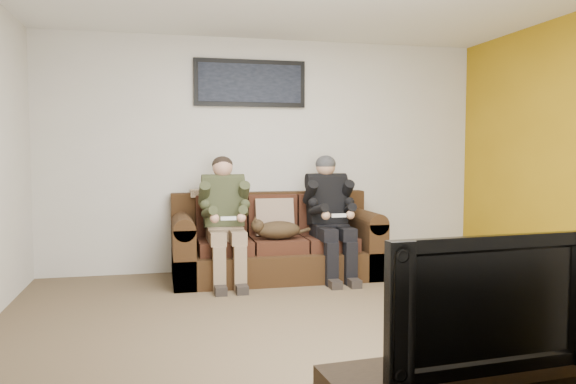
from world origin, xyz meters
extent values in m
plane|color=brown|center=(0.00, 0.00, 0.00)|extent=(5.00, 5.00, 0.00)
plane|color=beige|center=(0.00, 2.25, 1.30)|extent=(5.00, 0.00, 5.00)
plane|color=beige|center=(0.00, -2.25, 1.30)|extent=(5.00, 0.00, 5.00)
cube|color=#35200F|center=(0.01, 1.75, 0.15)|extent=(2.17, 0.94, 0.30)
cube|color=#35200F|center=(0.01, 2.12, 0.59)|extent=(2.17, 0.20, 0.59)
cube|color=#35200F|center=(-0.97, 1.75, 0.30)|extent=(0.22, 0.94, 0.59)
cube|color=#35200F|center=(0.98, 1.75, 0.30)|extent=(0.22, 0.94, 0.59)
cylinder|color=#35200F|center=(-0.97, 1.75, 0.59)|extent=(0.22, 0.94, 0.22)
cylinder|color=#35200F|center=(0.98, 1.75, 0.59)|extent=(0.22, 0.94, 0.22)
cube|color=#3E1F13|center=(-0.55, 1.70, 0.37)|extent=(0.54, 0.59, 0.14)
cube|color=#3E1F13|center=(-0.55, 1.98, 0.65)|extent=(0.54, 0.14, 0.43)
cube|color=#3E1F13|center=(0.01, 1.70, 0.37)|extent=(0.54, 0.59, 0.14)
cube|color=#3E1F13|center=(0.01, 1.98, 0.65)|extent=(0.54, 0.14, 0.43)
cube|color=#3E1F13|center=(0.56, 1.70, 0.37)|extent=(0.54, 0.59, 0.14)
cube|color=#3E1F13|center=(0.56, 1.98, 0.65)|extent=(0.54, 0.14, 0.43)
cube|color=#957861|center=(0.01, 1.87, 0.63)|extent=(0.41, 0.20, 0.41)
cube|color=#C5B290|center=(-0.65, 2.10, 0.89)|extent=(0.44, 0.22, 0.08)
cube|color=#8A7056|center=(-0.55, 1.67, 0.50)|extent=(0.36, 0.30, 0.14)
cube|color=#353A22|center=(-0.55, 1.77, 0.80)|extent=(0.40, 0.30, 0.53)
cylinder|color=#353A22|center=(-0.55, 1.79, 1.01)|extent=(0.44, 0.18, 0.18)
sphere|color=tan|center=(-0.55, 1.81, 1.17)|extent=(0.21, 0.21, 0.21)
cube|color=#8A7056|center=(-0.65, 1.47, 0.49)|extent=(0.15, 0.42, 0.13)
cube|color=#8A7056|center=(-0.45, 1.47, 0.49)|extent=(0.15, 0.42, 0.13)
cube|color=#8A7056|center=(-0.65, 1.27, 0.22)|extent=(0.12, 0.13, 0.43)
cube|color=#8A7056|center=(-0.45, 1.27, 0.22)|extent=(0.12, 0.13, 0.43)
cube|color=black|center=(-0.65, 1.19, 0.04)|extent=(0.11, 0.26, 0.08)
cube|color=black|center=(-0.45, 1.19, 0.04)|extent=(0.11, 0.26, 0.08)
cylinder|color=#353A22|center=(-0.75, 1.70, 0.90)|extent=(0.11, 0.30, 0.28)
cylinder|color=#353A22|center=(-0.35, 1.70, 0.90)|extent=(0.11, 0.30, 0.28)
cylinder|color=#353A22|center=(-0.72, 1.48, 0.74)|extent=(0.14, 0.32, 0.15)
cylinder|color=#353A22|center=(-0.38, 1.48, 0.74)|extent=(0.14, 0.32, 0.15)
sphere|color=tan|center=(-0.68, 1.36, 0.69)|extent=(0.09, 0.09, 0.09)
sphere|color=tan|center=(-0.42, 1.36, 0.69)|extent=(0.09, 0.09, 0.09)
cube|color=white|center=(-0.55, 1.34, 0.69)|extent=(0.15, 0.04, 0.03)
ellipsoid|color=black|center=(-0.55, 1.83, 1.20)|extent=(0.22, 0.22, 0.17)
cube|color=black|center=(0.56, 1.67, 0.50)|extent=(0.36, 0.30, 0.14)
cube|color=black|center=(0.56, 1.77, 0.80)|extent=(0.40, 0.30, 0.53)
cylinder|color=black|center=(0.56, 1.79, 1.01)|extent=(0.44, 0.18, 0.18)
sphere|color=tan|center=(0.56, 1.81, 1.17)|extent=(0.21, 0.21, 0.21)
cube|color=black|center=(0.46, 1.47, 0.49)|extent=(0.15, 0.42, 0.13)
cube|color=black|center=(0.66, 1.47, 0.49)|extent=(0.15, 0.42, 0.13)
cube|color=black|center=(0.46, 1.27, 0.22)|extent=(0.12, 0.13, 0.43)
cube|color=black|center=(0.66, 1.27, 0.22)|extent=(0.12, 0.13, 0.43)
cube|color=black|center=(0.46, 1.19, 0.04)|extent=(0.11, 0.26, 0.08)
cube|color=black|center=(0.66, 1.19, 0.04)|extent=(0.11, 0.26, 0.08)
cylinder|color=black|center=(0.36, 1.70, 0.90)|extent=(0.11, 0.30, 0.28)
cylinder|color=black|center=(0.76, 1.70, 0.90)|extent=(0.11, 0.30, 0.28)
cylinder|color=black|center=(0.39, 1.48, 0.74)|extent=(0.14, 0.32, 0.15)
cylinder|color=black|center=(0.73, 1.48, 0.74)|extent=(0.14, 0.32, 0.15)
sphere|color=tan|center=(0.43, 1.36, 0.69)|extent=(0.09, 0.09, 0.09)
sphere|color=tan|center=(0.69, 1.36, 0.69)|extent=(0.09, 0.09, 0.09)
cube|color=white|center=(0.56, 1.34, 0.69)|extent=(0.15, 0.04, 0.03)
ellipsoid|color=black|center=(0.56, 1.81, 1.20)|extent=(0.22, 0.22, 0.19)
ellipsoid|color=#4A341D|center=(-0.01, 1.58, 0.53)|extent=(0.47, 0.26, 0.19)
sphere|color=#4A341D|center=(-0.23, 1.55, 0.58)|extent=(0.14, 0.14, 0.14)
cone|color=#4A341D|center=(-0.25, 1.52, 0.65)|extent=(0.04, 0.04, 0.04)
cone|color=#4A341D|center=(-0.25, 1.59, 0.65)|extent=(0.04, 0.04, 0.04)
cylinder|color=#4A341D|center=(0.23, 1.63, 0.49)|extent=(0.26, 0.13, 0.08)
cube|color=black|center=(-0.19, 2.22, 2.10)|extent=(1.25, 0.04, 0.52)
cube|color=black|center=(-0.19, 2.19, 2.10)|extent=(1.15, 0.01, 0.42)
imported|color=black|center=(0.12, -1.95, 0.71)|extent=(1.00, 0.21, 0.57)
camera|label=1|loc=(-1.19, -4.03, 1.33)|focal=35.00mm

